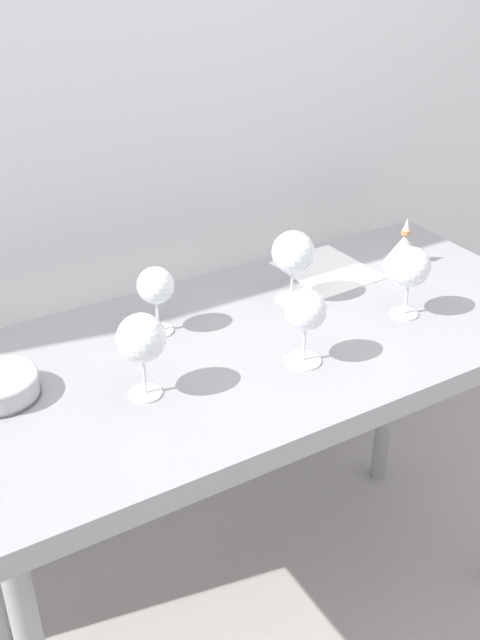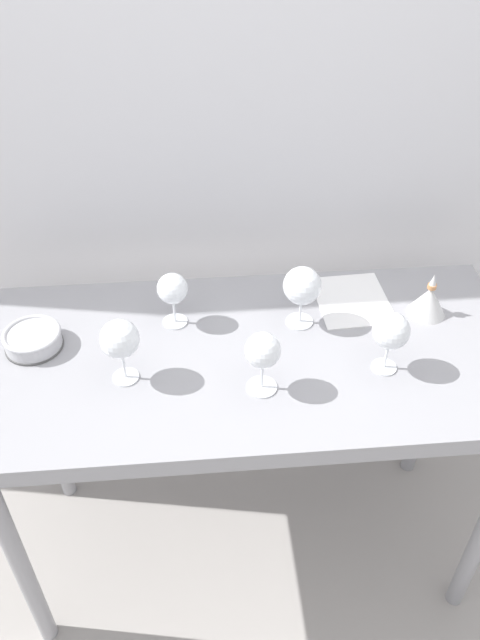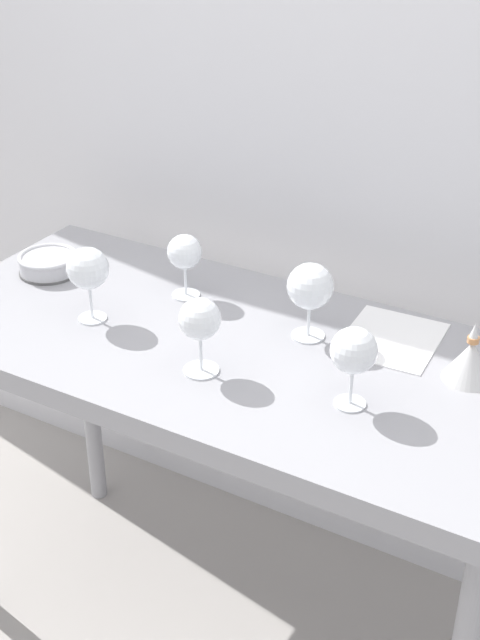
% 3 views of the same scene
% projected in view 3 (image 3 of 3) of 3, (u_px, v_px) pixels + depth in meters
% --- Properties ---
extents(ground_plane, '(6.00, 6.00, 0.00)m').
position_uv_depth(ground_plane, '(231.00, 630.00, 2.31)').
color(ground_plane, '#9D9893').
extents(back_wall, '(3.80, 0.04, 2.60)m').
position_uv_depth(back_wall, '(333.00, 101.00, 2.04)').
color(back_wall, silver).
rests_on(back_wall, ground_plane).
extents(steel_counter, '(1.40, 0.65, 0.90)m').
position_uv_depth(steel_counter, '(228.00, 382.00, 1.91)').
color(steel_counter, gray).
rests_on(steel_counter, ground_plane).
extents(wine_glass_near_center, '(0.08, 0.08, 0.16)m').
position_uv_depth(wine_glass_near_center, '(200.00, 321.00, 1.70)').
color(wine_glass_near_center, white).
rests_on(wine_glass_near_center, steel_counter).
extents(wine_glass_far_left, '(0.08, 0.08, 0.15)m').
position_uv_depth(wine_glass_far_left, '(185.00, 254.00, 1.99)').
color(wine_glass_far_left, white).
rests_on(wine_glass_far_left, steel_counter).
extents(wine_glass_far_right, '(0.10, 0.10, 0.17)m').
position_uv_depth(wine_glass_far_right, '(310.00, 288.00, 1.82)').
color(wine_glass_far_right, white).
rests_on(wine_glass_far_right, steel_counter).
extents(wine_glass_near_right, '(0.09, 0.09, 0.17)m').
position_uv_depth(wine_glass_near_right, '(354.00, 353.00, 1.60)').
color(wine_glass_near_right, white).
rests_on(wine_glass_near_right, steel_counter).
extents(wine_glass_near_left, '(0.09, 0.09, 0.17)m').
position_uv_depth(wine_glass_near_left, '(88.00, 270.00, 1.89)').
color(wine_glass_near_left, white).
rests_on(wine_glass_near_left, steel_counter).
extents(tasting_sheet_upper, '(0.21, 0.24, 0.00)m').
position_uv_depth(tasting_sheet_upper, '(392.00, 338.00, 1.87)').
color(tasting_sheet_upper, white).
rests_on(tasting_sheet_upper, steel_counter).
extents(tasting_bowl, '(0.15, 0.15, 0.05)m').
position_uv_depth(tasting_bowl, '(48.00, 263.00, 2.14)').
color(tasting_bowl, '#4C4C4C').
rests_on(tasting_bowl, steel_counter).
extents(decanter_funnel, '(0.10, 0.10, 0.13)m').
position_uv_depth(decanter_funnel, '(470.00, 360.00, 1.71)').
color(decanter_funnel, silver).
rests_on(decanter_funnel, steel_counter).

